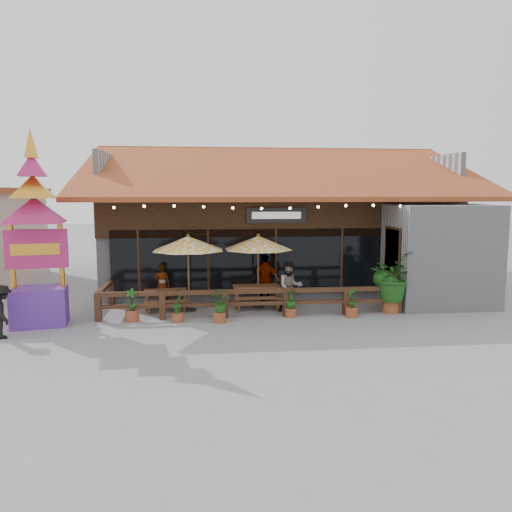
{
  "coord_description": "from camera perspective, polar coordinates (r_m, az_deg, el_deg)",
  "views": [
    {
      "loc": [
        -3.23,
        -16.28,
        4.04
      ],
      "look_at": [
        -1.28,
        1.5,
        1.75
      ],
      "focal_mm": 35.0,
      "sensor_mm": 36.0,
      "label": 1
    }
  ],
  "objects": [
    {
      "name": "planter_d",
      "position": [
        16.28,
        4.01,
        -5.49
      ],
      "size": [
        0.48,
        0.48,
        0.91
      ],
      "color": "brown",
      "rests_on": "ground"
    },
    {
      "name": "planter_b",
      "position": [
        15.85,
        -8.93,
        -6.06
      ],
      "size": [
        0.38,
        0.41,
        0.88
      ],
      "color": "brown",
      "rests_on": "ground"
    },
    {
      "name": "restaurant_building",
      "position": [
        23.23,
        2.41,
        2.77
      ],
      "size": [
        15.5,
        14.73,
        6.09
      ],
      "color": "#AAA9AE",
      "rests_on": "ground"
    },
    {
      "name": "ground",
      "position": [
        17.08,
        4.85,
        -6.4
      ],
      "size": [
        100.0,
        100.0,
        0.0
      ],
      "primitive_type": "plane",
      "color": "gray",
      "rests_on": "ground"
    },
    {
      "name": "diner_a",
      "position": [
        18.17,
        -10.66,
        -3.26
      ],
      "size": [
        0.55,
        0.37,
        1.49
      ],
      "primitive_type": "imported",
      "rotation": [
        0.0,
        0.0,
        3.16
      ],
      "color": "#3A2512",
      "rests_on": "ground"
    },
    {
      "name": "umbrella_left",
      "position": [
        16.96,
        -7.77,
        1.4
      ],
      "size": [
        3.24,
        3.24,
        2.65
      ],
      "color": "brown",
      "rests_on": "ground"
    },
    {
      "name": "pedestrian",
      "position": [
        15.57,
        -27.0,
        -5.68
      ],
      "size": [
        0.96,
        1.12,
        1.51
      ],
      "primitive_type": "imported",
      "rotation": [
        0.0,
        0.0,
        2.06
      ],
      "color": "black",
      "rests_on": "ground"
    },
    {
      "name": "picnic_table_left",
      "position": [
        17.52,
        -10.3,
        -4.57
      ],
      "size": [
        1.58,
        1.4,
        0.7
      ],
      "color": "brown",
      "rests_on": "ground"
    },
    {
      "name": "patio_railing",
      "position": [
        16.4,
        -2.72,
        -4.75
      ],
      "size": [
        10.0,
        2.6,
        0.92
      ],
      "color": "#412617",
      "rests_on": "ground"
    },
    {
      "name": "picnic_table_right",
      "position": [
        17.6,
        0.02,
        -4.21
      ],
      "size": [
        1.63,
        1.41,
        0.78
      ],
      "color": "brown",
      "rests_on": "ground"
    },
    {
      "name": "tropical_plant",
      "position": [
        17.3,
        15.21,
        -2.4
      ],
      "size": [
        1.86,
        1.95,
        2.09
      ],
      "color": "brown",
      "rests_on": "ground"
    },
    {
      "name": "planter_c",
      "position": [
        15.64,
        -4.21,
        -5.58
      ],
      "size": [
        0.75,
        0.7,
        0.99
      ],
      "color": "brown",
      "rests_on": "ground"
    },
    {
      "name": "umbrella_right",
      "position": [
        17.43,
        0.26,
        1.49
      ],
      "size": [
        3.14,
        3.14,
        2.61
      ],
      "color": "brown",
      "rests_on": "ground"
    },
    {
      "name": "diner_c",
      "position": [
        18.15,
        1.14,
        -2.67
      ],
      "size": [
        1.12,
        0.93,
        1.79
      ],
      "primitive_type": "imported",
      "rotation": [
        0.0,
        0.0,
        2.58
      ],
      "color": "#3A2512",
      "rests_on": "ground"
    },
    {
      "name": "thai_sign_tower",
      "position": [
        16.28,
        -23.97,
        4.29
      ],
      "size": [
        2.68,
        2.68,
        6.36
      ],
      "color": "#5B2997",
      "rests_on": "ground"
    },
    {
      "name": "planter_e",
      "position": [
        16.55,
        10.89,
        -5.49
      ],
      "size": [
        0.4,
        0.4,
        0.97
      ],
      "color": "brown",
      "rests_on": "ground"
    },
    {
      "name": "diner_b",
      "position": [
        16.9,
        3.9,
        -3.54
      ],
      "size": [
        0.88,
        0.71,
        1.73
      ],
      "primitive_type": "imported",
      "rotation": [
        0.0,
        0.0,
        0.06
      ],
      "color": "#3A2512",
      "rests_on": "ground"
    },
    {
      "name": "planter_a",
      "position": [
        16.22,
        -14.0,
        -5.74
      ],
      "size": [
        0.43,
        0.43,
        1.04
      ],
      "color": "brown",
      "rests_on": "ground"
    }
  ]
}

